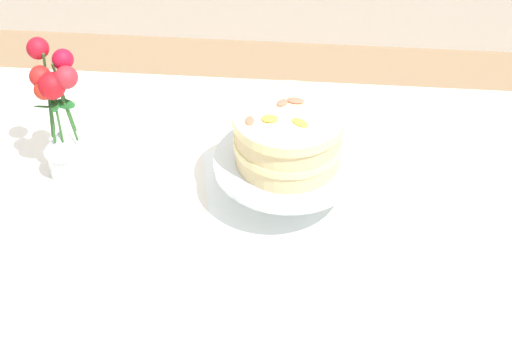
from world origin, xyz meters
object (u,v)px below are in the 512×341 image
at_px(layer_cake, 288,136).
at_px(flower_vase, 59,119).
at_px(dining_table, 235,266).
at_px(cake_stand, 287,166).

bearing_deg(layer_cake, flower_vase, 175.74).
height_order(dining_table, flower_vase, flower_vase).
distance_m(cake_stand, flower_vase, 0.46).
bearing_deg(layer_cake, cake_stand, 14.68).
bearing_deg(cake_stand, flower_vase, 175.75).
xyz_separation_m(cake_stand, layer_cake, (-0.00, -0.00, 0.07)).
height_order(dining_table, cake_stand, cake_stand).
xyz_separation_m(dining_table, cake_stand, (0.09, 0.11, 0.17)).
bearing_deg(flower_vase, cake_stand, -4.25).
relative_size(dining_table, cake_stand, 4.83).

